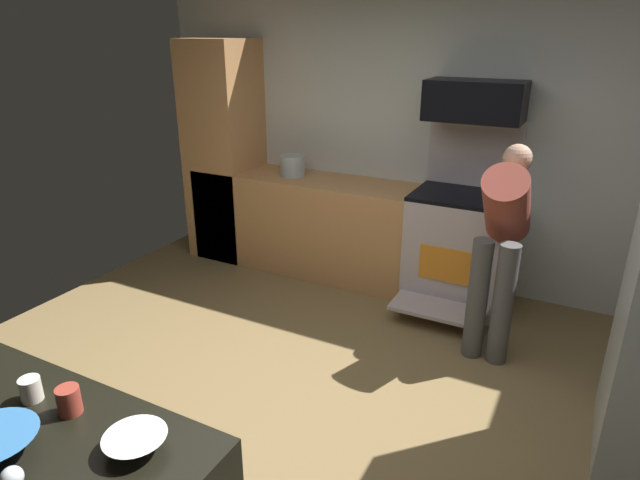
{
  "coord_description": "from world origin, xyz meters",
  "views": [
    {
      "loc": [
        1.38,
        -2.25,
        2.18
      ],
      "look_at": [
        0.04,
        0.3,
        1.05
      ],
      "focal_mm": 30.3,
      "sensor_mm": 36.0,
      "label": 1
    }
  ],
  "objects": [
    {
      "name": "microwave",
      "position": [
        0.46,
        2.06,
        1.66
      ],
      "size": [
        0.74,
        0.38,
        0.31
      ],
      "primitive_type": "cube",
      "color": "black",
      "rests_on": "oven_range"
    },
    {
      "name": "mixing_bowl_large",
      "position": [
        0.2,
        -1.3,
        0.93
      ],
      "size": [
        0.21,
        0.21,
        0.06
      ],
      "primitive_type": "cone",
      "rotation": [
        3.14,
        0.0,
        0.0
      ],
      "color": "white",
      "rests_on": "counter_island"
    },
    {
      "name": "oven_range",
      "position": [
        0.46,
        1.97,
        0.51
      ],
      "size": [
        0.76,
        0.97,
        1.51
      ],
      "color": "#BCB1B5",
      "rests_on": "ground"
    },
    {
      "name": "person_cook",
      "position": [
        0.89,
        1.33,
        0.87
      ],
      "size": [
        0.31,
        0.63,
        1.45
      ],
      "color": "#505050",
      "rests_on": "ground"
    },
    {
      "name": "ground_plane",
      "position": [
        0.0,
        0.0,
        -0.01
      ],
      "size": [
        5.2,
        4.8,
        0.02
      ],
      "primitive_type": "cube",
      "color": "olive"
    },
    {
      "name": "stock_pot",
      "position": [
        -1.13,
        1.98,
        1.0
      ],
      "size": [
        0.23,
        0.23,
        0.19
      ],
      "primitive_type": "cylinder",
      "color": "#AFC3C2",
      "rests_on": "lower_cabinet_run"
    },
    {
      "name": "mug_tea",
      "position": [
        -0.33,
        -1.29,
        0.95
      ],
      "size": [
        0.08,
        0.08,
        0.09
      ],
      "primitive_type": "cylinder",
      "color": "silver",
      "rests_on": "counter_island"
    },
    {
      "name": "lower_cabinet_run",
      "position": [
        -0.9,
        1.98,
        0.45
      ],
      "size": [
        2.4,
        0.6,
        0.9
      ],
      "primitive_type": "cube",
      "color": "tan",
      "rests_on": "ground"
    },
    {
      "name": "mug_coffee",
      "position": [
        -0.14,
        -1.27,
        0.95
      ],
      "size": [
        0.08,
        0.08,
        0.1
      ],
      "primitive_type": "cylinder",
      "color": "#A23B2D",
      "rests_on": "counter_island"
    },
    {
      "name": "cabinet_column",
      "position": [
        -1.9,
        1.98,
        1.05
      ],
      "size": [
        0.6,
        0.6,
        2.1
      ],
      "primitive_type": "cube",
      "color": "tan",
      "rests_on": "ground"
    },
    {
      "name": "wine_glass_far",
      "position": [
        0.08,
        -1.62,
        1.0
      ],
      "size": [
        0.06,
        0.06,
        0.15
      ],
      "color": "silver",
      "rests_on": "counter_island"
    },
    {
      "name": "wall_back",
      "position": [
        0.0,
        2.34,
        1.3
      ],
      "size": [
        5.2,
        0.12,
        2.6
      ],
      "primitive_type": "cube",
      "color": "silver",
      "rests_on": "ground"
    }
  ]
}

